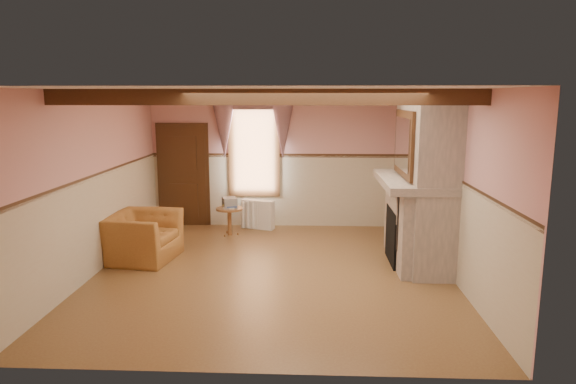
{
  "coord_description": "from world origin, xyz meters",
  "views": [
    {
      "loc": [
        0.59,
        -7.65,
        2.7
      ],
      "look_at": [
        0.21,
        0.8,
        1.13
      ],
      "focal_mm": 32.0,
      "sensor_mm": 36.0,
      "label": 1
    }
  ],
  "objects_px": {
    "oil_lamp": "(408,165)",
    "armchair": "(141,237)",
    "mantel_clock": "(405,165)",
    "radiator": "(258,214)",
    "side_table": "(230,221)",
    "bowl": "(411,173)"
  },
  "relations": [
    {
      "from": "armchair",
      "to": "side_table",
      "type": "relative_size",
      "value": 2.19
    },
    {
      "from": "armchair",
      "to": "side_table",
      "type": "xyz_separation_m",
      "value": [
        1.24,
        1.6,
        -0.12
      ]
    },
    {
      "from": "radiator",
      "to": "oil_lamp",
      "type": "xyz_separation_m",
      "value": [
        2.75,
        -1.54,
        1.26
      ]
    },
    {
      "from": "bowl",
      "to": "oil_lamp",
      "type": "height_order",
      "value": "oil_lamp"
    },
    {
      "from": "mantel_clock",
      "to": "oil_lamp",
      "type": "xyz_separation_m",
      "value": [
        0.0,
        -0.2,
        0.04
      ]
    },
    {
      "from": "radiator",
      "to": "bowl",
      "type": "height_order",
      "value": "bowl"
    },
    {
      "from": "oil_lamp",
      "to": "armchair",
      "type": "bearing_deg",
      "value": -172.41
    },
    {
      "from": "oil_lamp",
      "to": "side_table",
      "type": "bearing_deg",
      "value": 162.93
    },
    {
      "from": "oil_lamp",
      "to": "mantel_clock",
      "type": "bearing_deg",
      "value": 90.0
    },
    {
      "from": "side_table",
      "to": "radiator",
      "type": "xyz_separation_m",
      "value": [
        0.5,
        0.54,
        0.02
      ]
    },
    {
      "from": "mantel_clock",
      "to": "radiator",
      "type": "bearing_deg",
      "value": 153.97
    },
    {
      "from": "armchair",
      "to": "mantel_clock",
      "type": "bearing_deg",
      "value": -72.1
    },
    {
      "from": "side_table",
      "to": "mantel_clock",
      "type": "bearing_deg",
      "value": -13.86
    },
    {
      "from": "radiator",
      "to": "oil_lamp",
      "type": "relative_size",
      "value": 2.5
    },
    {
      "from": "bowl",
      "to": "mantel_clock",
      "type": "bearing_deg",
      "value": 90.0
    },
    {
      "from": "mantel_clock",
      "to": "oil_lamp",
      "type": "distance_m",
      "value": 0.2
    },
    {
      "from": "radiator",
      "to": "mantel_clock",
      "type": "height_order",
      "value": "mantel_clock"
    },
    {
      "from": "side_table",
      "to": "bowl",
      "type": "height_order",
      "value": "bowl"
    },
    {
      "from": "bowl",
      "to": "oil_lamp",
      "type": "distance_m",
      "value": 0.36
    },
    {
      "from": "armchair",
      "to": "oil_lamp",
      "type": "distance_m",
      "value": 4.68
    },
    {
      "from": "radiator",
      "to": "bowl",
      "type": "relative_size",
      "value": 1.81
    },
    {
      "from": "bowl",
      "to": "oil_lamp",
      "type": "relative_size",
      "value": 1.38
    }
  ]
}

